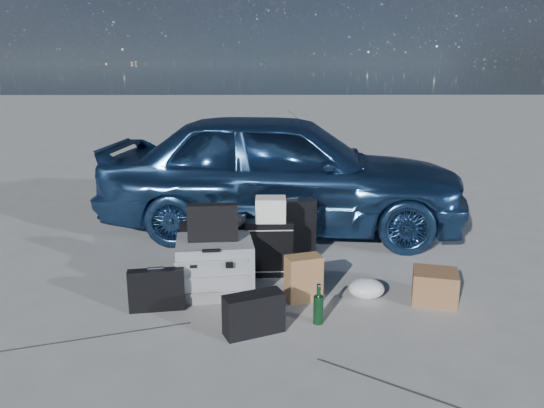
# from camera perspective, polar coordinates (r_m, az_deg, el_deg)

# --- Properties ---
(ground) EXTENTS (60.00, 60.00, 0.00)m
(ground) POSITION_cam_1_polar(r_m,az_deg,el_deg) (4.27, 0.63, -11.21)
(ground) COLOR #ACADA8
(ground) RESTS_ON ground
(car) EXTENTS (4.22, 2.06, 1.39)m
(car) POSITION_cam_1_polar(r_m,az_deg,el_deg) (6.05, 1.11, 3.58)
(car) COLOR #2E588F
(car) RESTS_ON ground
(pelican_case) EXTENTS (0.69, 0.59, 0.46)m
(pelican_case) POSITION_cam_1_polar(r_m,az_deg,el_deg) (4.52, -6.16, -6.64)
(pelican_case) COLOR #96999B
(pelican_case) RESTS_ON ground
(laptop_bag) EXTENTS (0.42, 0.13, 0.31)m
(laptop_bag) POSITION_cam_1_polar(r_m,az_deg,el_deg) (4.39, -6.39, -2.00)
(laptop_bag) COLOR black
(laptop_bag) RESTS_ON pelican_case
(briefcase) EXTENTS (0.44, 0.16, 0.34)m
(briefcase) POSITION_cam_1_polar(r_m,az_deg,el_deg) (4.28, -12.30, -9.02)
(briefcase) COLOR black
(briefcase) RESTS_ON ground
(suitcase_left) EXTENTS (0.49, 0.27, 0.61)m
(suitcase_left) POSITION_cam_1_polar(r_m,az_deg,el_deg) (5.18, 2.04, -2.83)
(suitcase_left) COLOR black
(suitcase_left) RESTS_ON ground
(suitcase_right) EXTENTS (0.43, 0.16, 0.51)m
(suitcase_right) POSITION_cam_1_polar(r_m,az_deg,el_deg) (4.82, -0.31, -4.80)
(suitcase_right) COLOR black
(suitcase_right) RESTS_ON ground
(white_carton) EXTENTS (0.27, 0.22, 0.21)m
(white_carton) POSITION_cam_1_polar(r_m,az_deg,el_deg) (4.73, -0.15, -0.57)
(white_carton) COLOR white
(white_carton) RESTS_ON suitcase_right
(duffel_bag) EXTENTS (0.85, 0.47, 0.40)m
(duffel_bag) POSITION_cam_1_polar(r_m,az_deg,el_deg) (5.13, -5.34, -4.27)
(duffel_bag) COLOR black
(duffel_bag) RESTS_ON ground
(flat_box_white) EXTENTS (0.48, 0.42, 0.07)m
(flat_box_white) POSITION_cam_1_polar(r_m,az_deg,el_deg) (5.05, -5.61, -1.76)
(flat_box_white) COLOR white
(flat_box_white) RESTS_ON duffel_bag
(flat_box_black) EXTENTS (0.34, 0.28, 0.06)m
(flat_box_black) POSITION_cam_1_polar(r_m,az_deg,el_deg) (5.04, -5.68, -1.02)
(flat_box_black) COLOR black
(flat_box_black) RESTS_ON flat_box_white
(kraft_bag) EXTENTS (0.32, 0.25, 0.38)m
(kraft_bag) POSITION_cam_1_polar(r_m,az_deg,el_deg) (4.36, 3.41, -7.96)
(kraft_bag) COLOR #A07046
(kraft_bag) RESTS_ON ground
(cardboard_box) EXTENTS (0.41, 0.38, 0.26)m
(cardboard_box) POSITION_cam_1_polar(r_m,az_deg,el_deg) (4.54, 17.10, -8.47)
(cardboard_box) COLOR #8F5C3E
(cardboard_box) RESTS_ON ground
(plastic_bag) EXTENTS (0.31, 0.27, 0.16)m
(plastic_bag) POSITION_cam_1_polar(r_m,az_deg,el_deg) (4.49, 10.12, -8.94)
(plastic_bag) COLOR white
(plastic_bag) RESTS_ON ground
(messenger_bag) EXTENTS (0.46, 0.32, 0.30)m
(messenger_bag) POSITION_cam_1_polar(r_m,az_deg,el_deg) (3.86, -1.99, -11.72)
(messenger_bag) COLOR black
(messenger_bag) RESTS_ON ground
(green_bottle) EXTENTS (0.10, 0.10, 0.30)m
(green_bottle) POSITION_cam_1_polar(r_m,az_deg,el_deg) (4.00, 5.02, -10.75)
(green_bottle) COLOR black
(green_bottle) RESTS_ON ground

